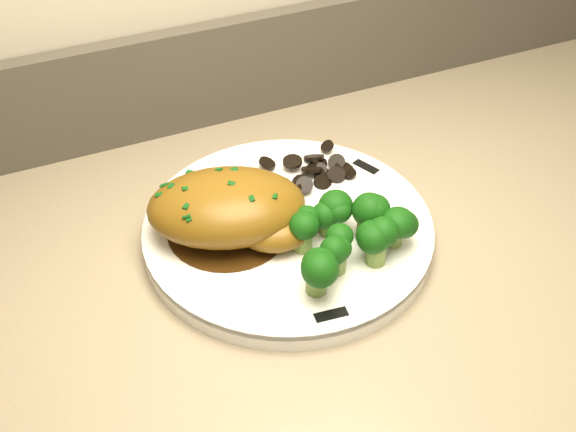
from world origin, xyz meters
name	(u,v)px	position (x,y,z in m)	size (l,w,h in m)	color
plate	(288,231)	(0.25, 1.77, 0.95)	(0.27, 0.27, 0.02)	white
rim_accent_0	(366,167)	(0.36, 1.81, 0.96)	(0.03, 0.01, 0.00)	black
rim_accent_1	(168,206)	(0.15, 1.84, 0.96)	(0.03, 0.01, 0.00)	black
rim_accent_2	(331,315)	(0.24, 1.65, 0.96)	(0.03, 0.01, 0.00)	black
gravy_pool	(228,230)	(0.20, 1.78, 0.96)	(0.11, 0.11, 0.00)	#38200A
chicken_breast	(232,209)	(0.20, 1.78, 0.98)	(0.17, 0.14, 0.06)	#885C17
mushroom_pile	(309,173)	(0.30, 1.82, 0.96)	(0.08, 0.06, 0.02)	black
broccoli_florets	(347,234)	(0.28, 1.71, 0.98)	(0.12, 0.09, 0.04)	olive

